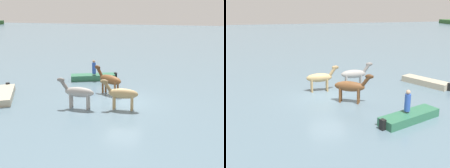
# 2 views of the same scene
# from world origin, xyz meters

# --- Properties ---
(ground_plane) EXTENTS (144.45, 144.45, 0.00)m
(ground_plane) POSITION_xyz_m (0.00, 0.00, 0.00)
(ground_plane) COLOR slate
(horse_rear_stallion) EXTENTS (1.56, 2.39, 1.96)m
(horse_rear_stallion) POSITION_xyz_m (1.45, 1.25, 1.08)
(horse_rear_stallion) COLOR brown
(horse_rear_stallion) RESTS_ON ground_plane
(horse_gray_outer) EXTENTS (0.55, 2.37, 1.86)m
(horse_gray_outer) POSITION_xyz_m (-1.38, -0.20, 1.02)
(horse_gray_outer) COLOR tan
(horse_gray_outer) RESTS_ON ground_plane
(horse_lead) EXTENTS (0.66, 2.43, 1.89)m
(horse_lead) POSITION_xyz_m (-1.75, 2.49, 1.04)
(horse_lead) COLOR #9E9993
(horse_lead) RESTS_ON ground_plane
(boat_launch_far) EXTENTS (2.29, 3.94, 0.71)m
(boat_launch_far) POSITION_xyz_m (5.01, 3.48, 0.16)
(boat_launch_far) COLOR #2D6B4C
(boat_launch_far) RESTS_ON ground_plane
(boat_skiff_near) EXTENTS (3.88, 2.64, 0.71)m
(boat_skiff_near) POSITION_xyz_m (-1.01, 8.11, 0.16)
(boat_skiff_near) COLOR #B7AD93
(boat_skiff_near) RESTS_ON ground_plane
(person_spotter_bow) EXTENTS (0.32, 0.32, 1.19)m
(person_spotter_bow) POSITION_xyz_m (4.92, 3.39, 1.11)
(person_spotter_bow) COLOR #2D51B2
(person_spotter_bow) RESTS_ON boat_launch_far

